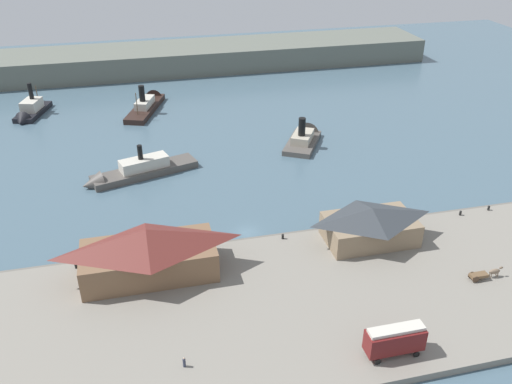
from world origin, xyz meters
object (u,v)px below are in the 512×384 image
(ferry_shed_central_terminal, at_px, (370,224))
(mooring_post_east, at_px, (460,213))
(street_tram, at_px, (395,339))
(ferry_moored_east, at_px, (148,103))
(mooring_post_center_east, at_px, (76,266))
(mooring_post_west, at_px, (489,208))
(ferry_outer_harbor, at_px, (304,137))
(pedestrian_standing_center, at_px, (184,362))
(ferry_moored_west, at_px, (30,111))
(horse_cart, at_px, (485,274))
(ferry_departing_north, at_px, (132,172))
(mooring_post_center_west, at_px, (283,237))
(ferry_shed_customs_shed, at_px, (148,252))

(ferry_shed_central_terminal, height_order, mooring_post_east, ferry_shed_central_terminal)
(ferry_shed_central_terminal, bearing_deg, street_tram, -107.26)
(ferry_shed_central_terminal, relative_size, street_tram, 2.02)
(mooring_post_east, xyz_separation_m, ferry_moored_east, (-54.89, 78.15, -0.39))
(mooring_post_center_east, height_order, ferry_moored_east, ferry_moored_east)
(mooring_post_west, distance_m, mooring_post_east, 6.49)
(ferry_shed_central_terminal, relative_size, ferry_outer_harbor, 0.92)
(street_tram, distance_m, pedestrian_standing_center, 28.25)
(street_tram, relative_size, mooring_post_center_east, 8.93)
(mooring_post_east, xyz_separation_m, ferry_moored_west, (-88.03, 78.54, -0.14))
(mooring_post_east, bearing_deg, pedestrian_standing_center, -155.74)
(pedestrian_standing_center, distance_m, ferry_moored_west, 108.72)
(horse_cart, xyz_separation_m, ferry_moored_west, (-80.87, 96.99, -0.62))
(ferry_departing_north, xyz_separation_m, ferry_moored_west, (-26.75, 45.27, 0.15))
(mooring_post_center_west, relative_size, ferry_departing_north, 0.03)
(mooring_post_center_west, distance_m, mooring_post_center_east, 35.98)
(horse_cart, relative_size, ferry_moored_west, 0.34)
(horse_cart, height_order, ferry_moored_east, ferry_moored_east)
(ferry_outer_harbor, bearing_deg, ferry_moored_east, 136.89)
(mooring_post_center_east, bearing_deg, ferry_shed_customs_shed, -20.10)
(horse_cart, bearing_deg, street_tram, -152.15)
(ferry_moored_east, bearing_deg, ferry_shed_customs_shed, -93.38)
(pedestrian_standing_center, xyz_separation_m, ferry_moored_east, (1.90, 103.75, -0.66))
(horse_cart, relative_size, ferry_outer_harbor, 0.33)
(ferry_shed_customs_shed, height_order, ferry_shed_central_terminal, ferry_shed_customs_shed)
(horse_cart, relative_size, mooring_post_center_east, 6.42)
(ferry_shed_central_terminal, bearing_deg, mooring_post_center_west, 165.26)
(mooring_post_west, bearing_deg, ferry_outer_harbor, 119.36)
(ferry_shed_customs_shed, relative_size, mooring_post_east, 24.30)
(mooring_post_east, relative_size, ferry_moored_west, 0.05)
(street_tram, distance_m, horse_cart, 24.70)
(pedestrian_standing_center, bearing_deg, ferry_shed_central_terminal, 31.34)
(mooring_post_center_east, relative_size, ferry_moored_west, 0.05)
(ferry_shed_customs_shed, distance_m, horse_cart, 54.57)
(mooring_post_east, relative_size, ferry_outer_harbor, 0.05)
(pedestrian_standing_center, bearing_deg, mooring_post_east, 24.26)
(ferry_outer_harbor, bearing_deg, pedestrian_standing_center, -119.61)
(mooring_post_west, relative_size, ferry_moored_west, 0.05)
(street_tram, height_order, mooring_post_east, street_tram)
(mooring_post_center_west, height_order, ferry_outer_harbor, ferry_outer_harbor)
(ferry_moored_east, bearing_deg, pedestrian_standing_center, -91.05)
(ferry_outer_harbor, xyz_separation_m, ferry_departing_north, (-43.64, -10.03, 0.13))
(ferry_departing_north, height_order, ferry_moored_east, ferry_moored_east)
(street_tram, bearing_deg, horse_cart, 27.85)
(ferry_shed_central_terminal, height_order, mooring_post_west, ferry_shed_central_terminal)
(ferry_moored_east, bearing_deg, street_tram, -76.51)
(horse_cart, bearing_deg, mooring_post_west, 54.10)
(street_tram, relative_size, ferry_moored_west, 0.47)
(mooring_post_west, distance_m, ferry_departing_north, 75.32)
(mooring_post_west, xyz_separation_m, mooring_post_east, (-6.48, -0.39, 0.00))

